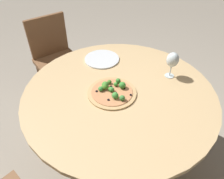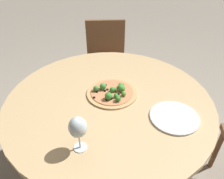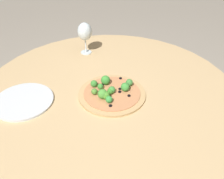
{
  "view_description": "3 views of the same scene",
  "coord_description": "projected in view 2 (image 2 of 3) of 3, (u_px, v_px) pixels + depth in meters",
  "views": [
    {
      "loc": [
        0.69,
        0.74,
        1.61
      ],
      "look_at": [
        0.05,
        -0.02,
        0.75
      ],
      "focal_mm": 35.0,
      "sensor_mm": 36.0,
      "label": 1
    },
    {
      "loc": [
        -0.98,
        -0.07,
        1.5
      ],
      "look_at": [
        0.05,
        -0.02,
        0.75
      ],
      "focal_mm": 35.0,
      "sensor_mm": 36.0,
      "label": 2
    },
    {
      "loc": [
        0.75,
        -0.54,
        1.4
      ],
      "look_at": [
        0.05,
        -0.02,
        0.75
      ],
      "focal_mm": 40.0,
      "sensor_mm": 36.0,
      "label": 3
    }
  ],
  "objects": [
    {
      "name": "plate_near",
      "position": [
        174.0,
        117.0,
        1.12
      ],
      "size": [
        0.25,
        0.25,
        0.01
      ],
      "color": "silver",
      "rests_on": "dining_table"
    },
    {
      "name": "pizza",
      "position": [
        112.0,
        92.0,
        1.28
      ],
      "size": [
        0.3,
        0.3,
        0.06
      ],
      "color": "tan",
      "rests_on": "dining_table"
    },
    {
      "name": "chair_2",
      "position": [
        106.0,
        61.0,
        2.17
      ],
      "size": [
        0.44,
        0.44,
        0.82
      ],
      "rotation": [
        0.0,
        0.0,
        -1.47
      ],
      "color": "brown",
      "rests_on": "ground_plane"
    },
    {
      "name": "ground_plane",
      "position": [
        110.0,
        172.0,
        1.68
      ],
      "size": [
        12.0,
        12.0,
        0.0
      ],
      "primitive_type": "plane",
      "color": "gray"
    },
    {
      "name": "dining_table",
      "position": [
        109.0,
        107.0,
        1.29
      ],
      "size": [
        1.18,
        1.18,
        0.72
      ],
      "color": "tan",
      "rests_on": "ground_plane"
    },
    {
      "name": "wine_glass",
      "position": [
        78.0,
        128.0,
        0.9
      ],
      "size": [
        0.08,
        0.08,
        0.18
      ],
      "color": "silver",
      "rests_on": "dining_table"
    }
  ]
}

